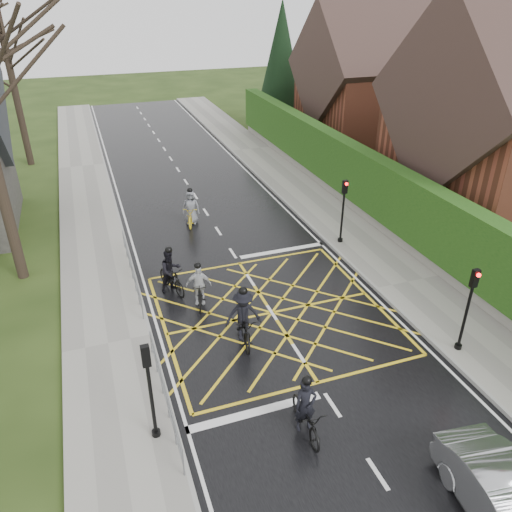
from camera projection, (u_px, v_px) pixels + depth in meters
ground at (272, 313)px, 18.86m from camera, size 120.00×120.00×0.00m
road at (272, 313)px, 18.85m from camera, size 9.00×80.00×0.01m
sidewalk_right at (407, 283)px, 20.57m from camera, size 3.00×80.00×0.15m
sidewalk_left at (108, 345)px, 17.07m from camera, size 3.00×80.00×0.15m
stone_wall at (369, 215)px, 25.91m from camera, size 0.50×38.00×0.70m
hedge at (373, 183)px, 25.07m from camera, size 0.90×38.00×2.80m
house_far at (374, 87)px, 35.95m from camera, size 9.80×8.80×10.30m
conifer at (281, 65)px, 41.10m from camera, size 4.60×4.60×10.00m
tree_far at (6, 52)px, 30.88m from camera, size 8.40×8.40×10.40m
railing_south at (164, 389)px, 14.23m from camera, size 0.05×5.04×1.03m
railing_north at (131, 265)px, 20.43m from camera, size 0.05×6.04×1.03m
traffic_light_ne at (343, 212)px, 23.02m from camera, size 0.24×0.31×3.21m
traffic_light_se at (467, 311)px, 16.07m from camera, size 0.24×0.31×3.21m
traffic_light_sw at (151, 393)px, 12.85m from camera, size 0.24×0.31×3.21m
cyclist_rear at (306, 414)px, 13.62m from camera, size 0.76×1.96×1.88m
cyclist_back at (171, 275)px, 19.87m from camera, size 1.14×2.04×1.97m
cyclist_mid at (244, 321)px, 17.11m from camera, size 1.34×2.25×2.10m
cyclist_front at (199, 289)px, 19.07m from camera, size 1.03×1.86×1.80m
cyclist_lead at (191, 211)px, 25.55m from camera, size 1.31×2.11×1.94m
car at (511, 509)px, 11.05m from camera, size 1.96×4.43×1.41m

